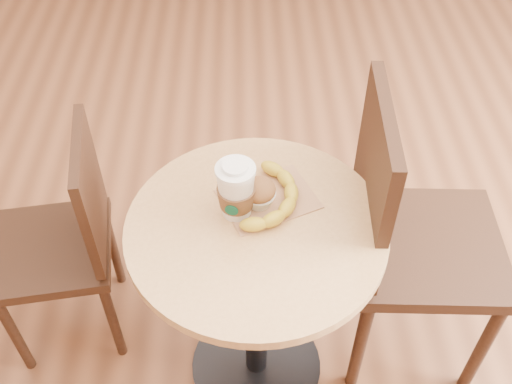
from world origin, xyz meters
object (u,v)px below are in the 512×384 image
chair_left (67,238)px  muffin (259,193)px  coffee_cup (236,192)px  banana (272,195)px  cafe_table (256,277)px  chair_right (407,234)px

chair_left → muffin: (0.60, -0.14, 0.33)m
coffee_cup → banana: bearing=35.6°
cafe_table → chair_right: (0.45, 0.12, 0.03)m
chair_left → chair_right: chair_right is taller
coffee_cup → banana: 0.11m
coffee_cup → muffin: bearing=38.2°
cafe_table → chair_left: (-0.59, 0.21, -0.06)m
coffee_cup → muffin: size_ratio=1.89×
chair_right → coffee_cup: chair_right is taller
chair_left → banana: (0.63, -0.13, 0.31)m
cafe_table → chair_right: bearing=15.1°
chair_left → coffee_cup: 0.67m
chair_right → banana: bearing=98.0°
chair_left → banana: chair_left is taller
chair_right → cafe_table: bearing=107.8°
chair_left → muffin: size_ratio=9.37×
chair_right → coffee_cup: bearing=101.3°
muffin → chair_left: bearing=167.0°
muffin → banana: size_ratio=0.33×
banana → coffee_cup: bearing=-137.5°
chair_left → muffin: 0.70m
chair_right → coffee_cup: (-0.50, -0.07, 0.27)m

